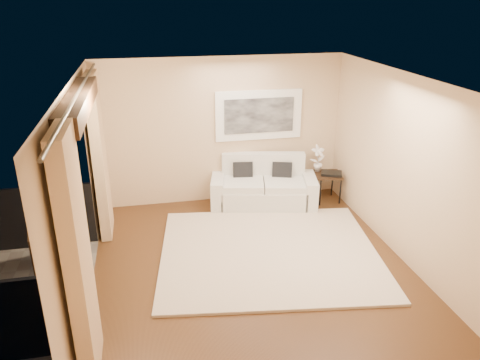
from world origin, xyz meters
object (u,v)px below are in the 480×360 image
object	(u,v)px
orchid	(318,159)
ice_bucket	(36,220)
bistro_table	(53,233)
side_table	(327,177)
sofa	(263,188)
balcony_chair_far	(54,232)

from	to	relation	value
orchid	ice_bucket	size ratio (longest dim) A/B	2.60
orchid	bistro_table	bearing A→B (deg)	-158.79
ice_bucket	side_table	bearing A→B (deg)	17.51
side_table	ice_bucket	size ratio (longest dim) A/B	2.85
sofa	bistro_table	bearing A→B (deg)	-141.94
ice_bucket	balcony_chair_far	bearing A→B (deg)	49.22
orchid	side_table	bearing A→B (deg)	-46.37
orchid	ice_bucket	distance (m)	5.00
balcony_chair_far	ice_bucket	world-z (taller)	ice_bucket
side_table	balcony_chair_far	bearing A→B (deg)	-163.95
balcony_chair_far	ice_bucket	bearing A→B (deg)	42.72
orchid	bistro_table	xyz separation A→B (m)	(-4.51, -1.75, -0.16)
bistro_table	orchid	bearing A→B (deg)	21.21
sofa	orchid	distance (m)	1.17
balcony_chair_far	orchid	bearing A→B (deg)	-168.17
side_table	bistro_table	bearing A→B (deg)	-161.11
side_table	ice_bucket	bearing A→B (deg)	-162.49
sofa	side_table	world-z (taller)	sofa
sofa	bistro_table	size ratio (longest dim) A/B	2.82
bistro_table	ice_bucket	bearing A→B (deg)	162.05
bistro_table	balcony_chair_far	bearing A→B (deg)	98.96
orchid	balcony_chair_far	bearing A→B (deg)	-161.67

